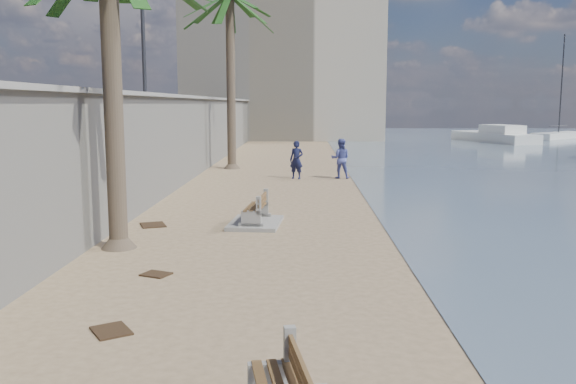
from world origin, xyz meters
name	(u,v)px	position (x,y,z in m)	size (l,w,h in m)	color
ground_plane	(314,368)	(0.00, 0.00, 0.00)	(140.00, 140.00, 0.00)	#987D5D
seawall	(190,138)	(-5.20, 20.00, 1.75)	(0.45, 70.00, 3.50)	gray
wall_cap	(189,97)	(-5.20, 20.00, 3.55)	(0.80, 70.00, 0.12)	gray
end_building	(284,64)	(-2.00, 52.00, 7.00)	(18.00, 12.00, 14.00)	#B7AA93
bench_far	(255,212)	(-1.43, 9.02, 0.36)	(1.47, 2.04, 0.81)	gray
person_a	(296,157)	(-0.43, 19.33, 0.95)	(0.69, 0.47, 1.91)	#141737
person_b	(341,156)	(1.51, 19.53, 0.97)	(0.93, 0.72, 1.94)	#4A5199
yacht_far	(494,138)	(16.31, 45.87, 0.35)	(9.38, 2.63, 1.50)	silver
sailboat_west	(558,135)	(23.95, 50.97, 0.31)	(6.80, 6.60, 9.73)	silver
debris_b	(111,331)	(-2.91, 1.16, 0.01)	(0.60, 0.48, 0.03)	#382616
debris_c	(153,225)	(-4.20, 8.88, 0.01)	(0.77, 0.62, 0.03)	#382616
debris_d	(156,274)	(-2.97, 4.09, 0.01)	(0.51, 0.41, 0.03)	#382616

